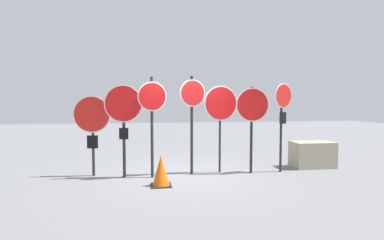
% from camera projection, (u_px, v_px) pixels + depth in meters
% --- Properties ---
extents(ground_plane, '(40.00, 40.00, 0.00)m').
position_uv_depth(ground_plane, '(188.00, 175.00, 7.90)').
color(ground_plane, slate).
extents(stop_sign_0, '(0.95, 0.18, 2.08)m').
position_uv_depth(stop_sign_0, '(92.00, 120.00, 7.66)').
color(stop_sign_0, black).
rests_on(stop_sign_0, ground).
extents(stop_sign_1, '(0.95, 0.14, 2.35)m').
position_uv_depth(stop_sign_1, '(123.00, 112.00, 7.50)').
color(stop_sign_1, black).
rests_on(stop_sign_1, ground).
extents(stop_sign_2, '(0.73, 0.18, 2.55)m').
position_uv_depth(stop_sign_2, '(152.00, 108.00, 7.49)').
color(stop_sign_2, black).
rests_on(stop_sign_2, ground).
extents(stop_sign_3, '(0.69, 0.20, 2.60)m').
position_uv_depth(stop_sign_3, '(192.00, 106.00, 7.86)').
color(stop_sign_3, black).
rests_on(stop_sign_3, ground).
extents(stop_sign_4, '(0.93, 0.17, 2.36)m').
position_uv_depth(stop_sign_4, '(221.00, 108.00, 8.05)').
color(stop_sign_4, black).
rests_on(stop_sign_4, ground).
extents(stop_sign_5, '(0.90, 0.13, 2.33)m').
position_uv_depth(stop_sign_5, '(252.00, 111.00, 7.95)').
color(stop_sign_5, black).
rests_on(stop_sign_5, ground).
extents(stop_sign_6, '(0.61, 0.33, 2.43)m').
position_uv_depth(stop_sign_6, '(283.00, 108.00, 8.10)').
color(stop_sign_6, black).
rests_on(stop_sign_6, ground).
extents(traffic_cone_0, '(0.47, 0.47, 0.71)m').
position_uv_depth(traffic_cone_0, '(161.00, 171.00, 6.85)').
color(traffic_cone_0, black).
rests_on(traffic_cone_0, ground).
extents(storage_crate, '(1.20, 0.67, 0.75)m').
position_uv_depth(storage_crate, '(312.00, 154.00, 8.80)').
color(storage_crate, '#9E937A').
rests_on(storage_crate, ground).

